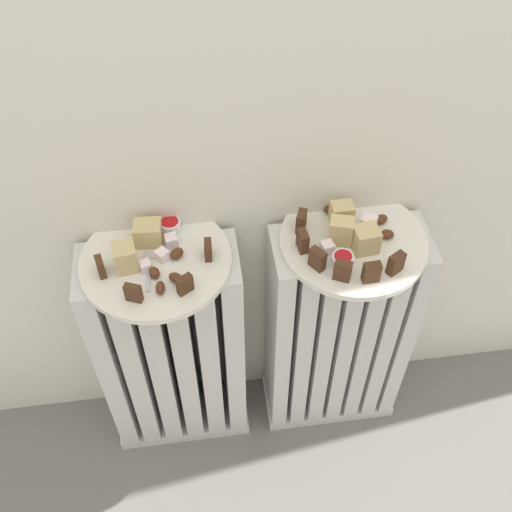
% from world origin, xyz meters
% --- Properties ---
extents(radiator_left, '(0.30, 0.13, 0.58)m').
position_xyz_m(radiator_left, '(-0.18, 0.28, 0.28)').
color(radiator_left, silver).
rests_on(radiator_left, ground_plane).
extents(radiator_right, '(0.30, 0.13, 0.58)m').
position_xyz_m(radiator_right, '(0.18, 0.28, 0.28)').
color(radiator_right, silver).
rests_on(radiator_right, ground_plane).
extents(plate_left, '(0.27, 0.27, 0.01)m').
position_xyz_m(plate_left, '(-0.18, 0.28, 0.58)').
color(plate_left, silver).
rests_on(plate_left, radiator_left).
extents(plate_right, '(0.27, 0.27, 0.01)m').
position_xyz_m(plate_right, '(0.18, 0.28, 0.58)').
color(plate_right, silver).
rests_on(plate_right, radiator_right).
extents(dark_cake_slice_left_0, '(0.02, 0.03, 0.04)m').
position_xyz_m(dark_cake_slice_left_0, '(-0.27, 0.26, 0.61)').
color(dark_cake_slice_left_0, '#472B19').
rests_on(dark_cake_slice_left_0, plate_left).
extents(dark_cake_slice_left_1, '(0.03, 0.02, 0.04)m').
position_xyz_m(dark_cake_slice_left_1, '(-0.21, 0.19, 0.61)').
color(dark_cake_slice_left_1, '#472B19').
rests_on(dark_cake_slice_left_1, plate_left).
extents(dark_cake_slice_left_2, '(0.03, 0.02, 0.04)m').
position_xyz_m(dark_cake_slice_left_2, '(-0.13, 0.20, 0.61)').
color(dark_cake_slice_left_2, '#472B19').
rests_on(dark_cake_slice_left_2, plate_left).
extents(dark_cake_slice_left_3, '(0.01, 0.03, 0.04)m').
position_xyz_m(dark_cake_slice_left_3, '(-0.08, 0.27, 0.61)').
color(dark_cake_slice_left_3, '#472B19').
rests_on(dark_cake_slice_left_3, plate_left).
extents(marble_cake_slice_left_0, '(0.05, 0.04, 0.04)m').
position_xyz_m(marble_cake_slice_left_0, '(-0.19, 0.32, 0.61)').
color(marble_cake_slice_left_0, tan).
rests_on(marble_cake_slice_left_0, plate_left).
extents(marble_cake_slice_left_1, '(0.04, 0.05, 0.05)m').
position_xyz_m(marble_cake_slice_left_1, '(-0.22, 0.27, 0.61)').
color(marble_cake_slice_left_1, tan).
rests_on(marble_cake_slice_left_1, plate_left).
extents(turkish_delight_left_0, '(0.02, 0.02, 0.02)m').
position_xyz_m(turkish_delight_left_0, '(-0.19, 0.26, 0.60)').
color(turkish_delight_left_0, white).
rests_on(turkish_delight_left_0, plate_left).
extents(turkish_delight_left_1, '(0.03, 0.03, 0.02)m').
position_xyz_m(turkish_delight_left_1, '(-0.16, 0.28, 0.60)').
color(turkish_delight_left_1, white).
rests_on(turkish_delight_left_1, plate_left).
extents(turkish_delight_left_2, '(0.02, 0.02, 0.02)m').
position_xyz_m(turkish_delight_left_2, '(-0.15, 0.31, 0.60)').
color(turkish_delight_left_2, white).
rests_on(turkish_delight_left_2, plate_left).
extents(medjool_date_left_0, '(0.02, 0.03, 0.02)m').
position_xyz_m(medjool_date_left_0, '(-0.17, 0.21, 0.60)').
color(medjool_date_left_0, '#4C2814').
rests_on(medjool_date_left_0, plate_left).
extents(medjool_date_left_1, '(0.03, 0.03, 0.02)m').
position_xyz_m(medjool_date_left_1, '(-0.14, 0.28, 0.60)').
color(medjool_date_left_1, '#4C2814').
rests_on(medjool_date_left_1, plate_left).
extents(medjool_date_left_2, '(0.03, 0.03, 0.02)m').
position_xyz_m(medjool_date_left_2, '(-0.14, 0.22, 0.60)').
color(medjool_date_left_2, '#4C2814').
rests_on(medjool_date_left_2, plate_left).
extents(medjool_date_left_3, '(0.02, 0.03, 0.02)m').
position_xyz_m(medjool_date_left_3, '(-0.18, 0.24, 0.60)').
color(medjool_date_left_3, '#4C2814').
rests_on(medjool_date_left_3, plate_left).
extents(jam_bowl_left, '(0.04, 0.04, 0.02)m').
position_xyz_m(jam_bowl_left, '(-0.15, 0.35, 0.60)').
color(jam_bowl_left, white).
rests_on(jam_bowl_left, plate_left).
extents(dark_cake_slice_right_0, '(0.03, 0.03, 0.04)m').
position_xyz_m(dark_cake_slice_right_0, '(0.09, 0.32, 0.61)').
color(dark_cake_slice_right_0, '#472B19').
rests_on(dark_cake_slice_right_0, plate_right).
extents(dark_cake_slice_right_1, '(0.02, 0.03, 0.04)m').
position_xyz_m(dark_cake_slice_right_1, '(0.08, 0.27, 0.61)').
color(dark_cake_slice_right_1, '#472B19').
rests_on(dark_cake_slice_right_1, plate_right).
extents(dark_cake_slice_right_2, '(0.03, 0.03, 0.04)m').
position_xyz_m(dark_cake_slice_right_2, '(0.10, 0.22, 0.61)').
color(dark_cake_slice_right_2, '#472B19').
rests_on(dark_cake_slice_right_2, plate_right).
extents(dark_cake_slice_right_3, '(0.03, 0.03, 0.04)m').
position_xyz_m(dark_cake_slice_right_3, '(0.13, 0.19, 0.61)').
color(dark_cake_slice_right_3, '#472B19').
rests_on(dark_cake_slice_right_3, plate_right).
extents(dark_cake_slice_right_4, '(0.03, 0.02, 0.04)m').
position_xyz_m(dark_cake_slice_right_4, '(0.18, 0.18, 0.61)').
color(dark_cake_slice_right_4, '#472B19').
rests_on(dark_cake_slice_right_4, plate_right).
extents(dark_cake_slice_right_5, '(0.03, 0.03, 0.04)m').
position_xyz_m(dark_cake_slice_right_5, '(0.23, 0.20, 0.61)').
color(dark_cake_slice_right_5, '#472B19').
rests_on(dark_cake_slice_right_5, plate_right).
extents(marble_cake_slice_right_0, '(0.04, 0.03, 0.05)m').
position_xyz_m(marble_cake_slice_right_0, '(0.16, 0.32, 0.61)').
color(marble_cake_slice_right_0, tan).
rests_on(marble_cake_slice_right_0, plate_right).
extents(marble_cake_slice_right_1, '(0.05, 0.04, 0.05)m').
position_xyz_m(marble_cake_slice_right_1, '(0.15, 0.28, 0.61)').
color(marble_cake_slice_right_1, tan).
rests_on(marble_cake_slice_right_1, plate_right).
extents(marble_cake_slice_right_2, '(0.05, 0.04, 0.05)m').
position_xyz_m(marble_cake_slice_right_2, '(0.19, 0.25, 0.61)').
color(marble_cake_slice_right_2, tan).
rests_on(marble_cake_slice_right_2, plate_right).
extents(turkish_delight_right_0, '(0.04, 0.04, 0.03)m').
position_xyz_m(turkish_delight_right_0, '(0.21, 0.30, 0.60)').
color(turkish_delight_right_0, white).
rests_on(turkish_delight_right_0, plate_right).
extents(turkish_delight_right_1, '(0.02, 0.02, 0.02)m').
position_xyz_m(turkish_delight_right_1, '(0.19, 0.29, 0.60)').
color(turkish_delight_right_1, white).
rests_on(turkish_delight_right_1, plate_right).
extents(turkish_delight_right_2, '(0.03, 0.03, 0.02)m').
position_xyz_m(turkish_delight_right_2, '(0.12, 0.26, 0.60)').
color(turkish_delight_right_2, white).
rests_on(turkish_delight_right_2, plate_right).
extents(medjool_date_right_0, '(0.03, 0.02, 0.02)m').
position_xyz_m(medjool_date_right_0, '(0.24, 0.28, 0.60)').
color(medjool_date_right_0, '#4C2814').
rests_on(medjool_date_right_0, plate_right).
extents(medjool_date_right_1, '(0.03, 0.03, 0.01)m').
position_xyz_m(medjool_date_right_1, '(0.24, 0.31, 0.60)').
color(medjool_date_right_1, '#4C2814').
rests_on(medjool_date_right_1, plate_right).
extents(medjool_date_right_2, '(0.03, 0.03, 0.01)m').
position_xyz_m(medjool_date_right_2, '(0.15, 0.36, 0.60)').
color(medjool_date_right_2, '#4C2814').
rests_on(medjool_date_right_2, plate_right).
extents(jam_bowl_right, '(0.04, 0.04, 0.02)m').
position_xyz_m(jam_bowl_right, '(0.14, 0.22, 0.60)').
color(jam_bowl_right, white).
rests_on(jam_bowl_right, plate_right).
extents(fork, '(0.02, 0.10, 0.00)m').
position_xyz_m(fork, '(-0.19, 0.26, 0.59)').
color(fork, '#B7B7BC').
rests_on(fork, plate_left).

